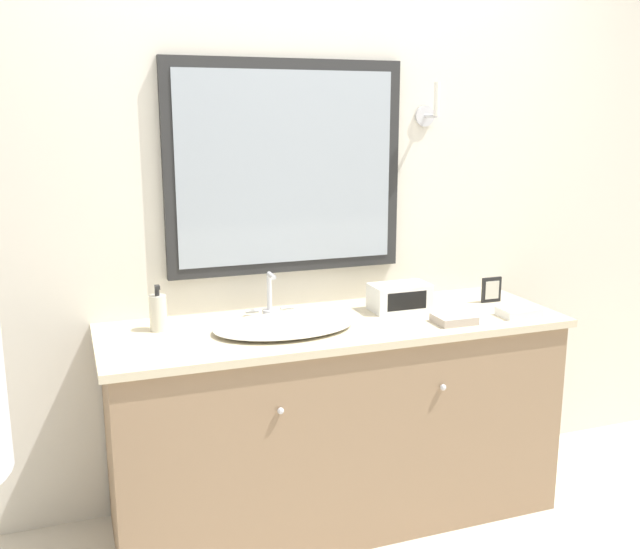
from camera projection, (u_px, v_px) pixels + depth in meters
wall_back at (308, 205)px, 3.06m from camera, size 8.00×0.18×2.55m
vanity_counter at (336, 420)px, 2.94m from camera, size 1.86×0.62×0.85m
sink_basin at (283, 325)px, 2.75m from camera, size 0.55×0.41×0.19m
soap_bottle at (158, 312)px, 2.72m from camera, size 0.07×0.07×0.18m
appliance_box at (400, 297)px, 3.01m from camera, size 0.25×0.14×0.11m
picture_frame at (491, 290)px, 3.14m from camera, size 0.09×0.01×0.11m
hand_towel_near_sink at (454, 319)px, 2.83m from camera, size 0.16×0.12×0.03m
hand_towel_far_corner at (519, 312)px, 2.93m from camera, size 0.16×0.11×0.04m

